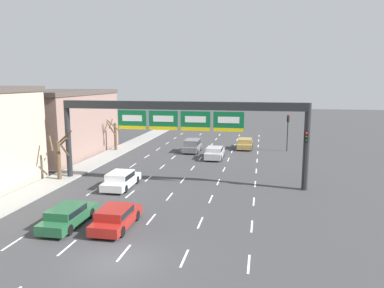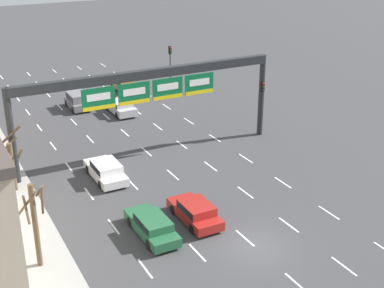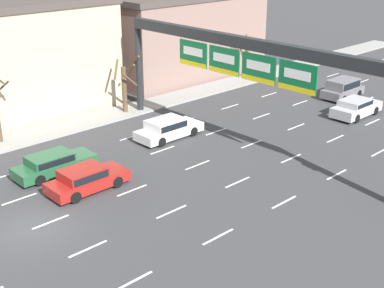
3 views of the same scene
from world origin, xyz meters
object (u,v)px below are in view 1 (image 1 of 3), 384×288
object	(u,v)px
sign_gantry	(180,117)
traffic_light_mid_block	(288,126)
traffic_light_near_gantry	(305,149)
tree_bare_closest	(59,155)
suv_grey	(192,145)
car_white	(121,179)
car_green	(68,215)
car_silver	(215,152)
tree_bare_third	(115,134)
car_red	(116,217)
car_gold	(245,143)

from	to	relation	value
sign_gantry	traffic_light_mid_block	distance (m)	20.70
traffic_light_near_gantry	tree_bare_closest	size ratio (longest dim) A/B	1.12
suv_grey	car_white	bearing A→B (deg)	-99.96
car_white	car_green	distance (m)	8.73
suv_grey	car_silver	bearing A→B (deg)	-46.15
sign_gantry	tree_bare_closest	xyz separation A→B (m)	(-11.08, -1.04, -3.59)
traffic_light_near_gantry	tree_bare_third	bearing A→B (deg)	148.17
traffic_light_near_gantry	tree_bare_closest	world-z (taller)	traffic_light_near_gantry
sign_gantry	traffic_light_mid_block	bearing A→B (deg)	59.85
car_white	traffic_light_mid_block	world-z (taller)	traffic_light_mid_block
traffic_light_near_gantry	tree_bare_third	distance (m)	26.34
suv_grey	car_red	size ratio (longest dim) A/B	0.88
sign_gantry	tree_bare_third	world-z (taller)	sign_gantry
car_silver	traffic_light_mid_block	world-z (taller)	traffic_light_mid_block
tree_bare_closest	tree_bare_third	size ratio (longest dim) A/B	1.09
tree_bare_third	car_red	bearing A→B (deg)	-67.70
sign_gantry	car_gold	world-z (taller)	sign_gantry
sign_gantry	car_gold	distance (m)	19.84
car_silver	car_red	bearing A→B (deg)	-98.68
car_white	suv_grey	bearing A→B (deg)	80.04
car_gold	traffic_light_near_gantry	xyz separation A→B (m)	(5.77, -18.75, 2.80)
traffic_light_mid_block	traffic_light_near_gantry	bearing A→B (deg)	-89.06
tree_bare_closest	traffic_light_near_gantry	bearing A→B (deg)	2.17
tree_bare_closest	car_gold	bearing A→B (deg)	50.87
suv_grey	tree_bare_third	bearing A→B (deg)	-173.52
traffic_light_mid_block	tree_bare_closest	bearing A→B (deg)	-138.70
sign_gantry	car_white	size ratio (longest dim) A/B	4.52
car_silver	traffic_light_near_gantry	world-z (taller)	traffic_light_near_gantry
traffic_light_mid_block	tree_bare_closest	world-z (taller)	traffic_light_mid_block
suv_grey	tree_bare_closest	xyz separation A→B (m)	(-9.38, -15.83, 1.44)
traffic_light_mid_block	tree_bare_third	xyz separation A→B (m)	(-22.06, -4.10, -1.10)
sign_gantry	car_white	xyz separation A→B (m)	(-4.70, -2.28, -5.20)
car_white	car_green	size ratio (longest dim) A/B	1.00
tree_bare_third	car_silver	bearing A→B (deg)	-9.95
car_white	tree_bare_third	xyz separation A→B (m)	(-7.04, 15.94, 1.52)
car_white	tree_bare_closest	distance (m)	6.69
car_red	traffic_light_mid_block	distance (m)	31.09
traffic_light_near_gantry	tree_bare_third	world-z (taller)	traffic_light_near_gantry
sign_gantry	suv_grey	xyz separation A→B (m)	(-1.70, 14.80, -5.03)
suv_grey	tree_bare_third	xyz separation A→B (m)	(-10.04, -1.14, 1.35)
suv_grey	traffic_light_near_gantry	bearing A→B (deg)	-50.65
car_silver	traffic_light_near_gantry	size ratio (longest dim) A/B	0.91
car_gold	car_red	world-z (taller)	car_gold
car_silver	tree_bare_closest	size ratio (longest dim) A/B	1.02
sign_gantry	tree_bare_third	bearing A→B (deg)	130.69
car_green	suv_grey	world-z (taller)	suv_grey
sign_gantry	car_silver	xyz separation A→B (m)	(1.65, 11.30, -5.21)
suv_grey	tree_bare_third	distance (m)	10.19
sign_gantry	car_red	distance (m)	12.10
suv_grey	traffic_light_near_gantry	size ratio (longest dim) A/B	0.80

